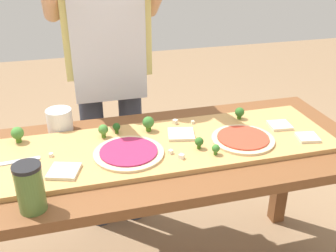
# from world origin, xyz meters

# --- Properties ---
(prep_table) EXTENTS (1.73, 0.69, 0.74)m
(prep_table) POSITION_xyz_m (0.00, 0.00, 0.64)
(prep_table) COLOR brown
(prep_table) RESTS_ON ground
(cutting_board) EXTENTS (1.49, 0.42, 0.02)m
(cutting_board) POSITION_xyz_m (-0.00, 0.00, 0.75)
(cutting_board) COLOR tan
(cutting_board) RESTS_ON prep_table
(pizza_whole_beet_magenta) EXTENTS (0.27, 0.27, 0.02)m
(pizza_whole_beet_magenta) POSITION_xyz_m (-0.09, -0.05, 0.77)
(pizza_whole_beet_magenta) COLOR beige
(pizza_whole_beet_magenta) RESTS_ON cutting_board
(pizza_whole_tomato_red) EXTENTS (0.25, 0.25, 0.02)m
(pizza_whole_tomato_red) POSITION_xyz_m (0.37, -0.06, 0.77)
(pizza_whole_tomato_red) COLOR beige
(pizza_whole_tomato_red) RESTS_ON cutting_board
(pizza_slice_far_left) EXTENTS (0.13, 0.13, 0.01)m
(pizza_slice_far_left) POSITION_xyz_m (0.14, 0.05, 0.77)
(pizza_slice_far_left) COLOR beige
(pizza_slice_far_left) RESTS_ON cutting_board
(pizza_slice_center) EXTENTS (0.13, 0.13, 0.01)m
(pizza_slice_center) POSITION_xyz_m (-0.33, -0.11, 0.77)
(pizza_slice_center) COLOR beige
(pizza_slice_center) RESTS_ON cutting_board
(pizza_slice_near_right) EXTENTS (0.10, 0.10, 0.01)m
(pizza_slice_near_right) POSITION_xyz_m (0.63, -0.11, 0.77)
(pizza_slice_near_right) COLOR beige
(pizza_slice_near_right) RESTS_ON cutting_board
(pizza_slice_near_left) EXTENTS (0.10, 0.10, 0.01)m
(pizza_slice_near_left) POSITION_xyz_m (0.58, 0.02, 0.77)
(pizza_slice_near_left) COLOR beige
(pizza_slice_near_left) RESTS_ON cutting_board
(broccoli_floret_front_right) EXTENTS (0.03, 0.03, 0.05)m
(broccoli_floret_front_right) POSITION_xyz_m (0.18, -0.07, 0.79)
(broccoli_floret_front_right) COLOR #366618
(broccoli_floret_front_right) RESTS_ON cutting_board
(broccoli_floret_center_left) EXTENTS (0.05, 0.05, 0.07)m
(broccoli_floret_center_left) POSITION_xyz_m (-0.50, 0.16, 0.80)
(broccoli_floret_center_left) COLOR #487A23
(broccoli_floret_center_left) RESTS_ON cutting_board
(broccoli_floret_front_left) EXTENTS (0.03, 0.03, 0.05)m
(broccoli_floret_front_left) POSITION_xyz_m (-0.11, 0.14, 0.79)
(broccoli_floret_front_left) COLOR #2C5915
(broccoli_floret_front_left) RESTS_ON cutting_board
(broccoli_floret_front_mid) EXTENTS (0.03, 0.03, 0.04)m
(broccoli_floret_front_mid) POSITION_xyz_m (0.22, -0.13, 0.79)
(broccoli_floret_front_mid) COLOR #3F7220
(broccoli_floret_front_mid) RESTS_ON cutting_board
(broccoli_floret_back_left) EXTENTS (0.05, 0.05, 0.06)m
(broccoli_floret_back_left) POSITION_xyz_m (0.02, 0.13, 0.80)
(broccoli_floret_back_left) COLOR #3F7220
(broccoli_floret_back_left) RESTS_ON cutting_board
(broccoli_floret_back_mid) EXTENTS (0.04, 0.04, 0.06)m
(broccoli_floret_back_mid) POSITION_xyz_m (-0.17, 0.12, 0.80)
(broccoli_floret_back_mid) COLOR #487A23
(broccoli_floret_back_mid) RESTS_ON cutting_board
(broccoli_floret_center_right) EXTENTS (0.04, 0.04, 0.05)m
(broccoli_floret_center_right) POSITION_xyz_m (0.44, 0.14, 0.79)
(broccoli_floret_center_right) COLOR #366618
(broccoli_floret_center_right) RESTS_ON cutting_board
(cheese_crumble_a) EXTENTS (0.02, 0.02, 0.02)m
(cheese_crumble_a) POSITION_xyz_m (0.06, -0.08, 0.77)
(cheese_crumble_a) COLOR silver
(cheese_crumble_a) RESTS_ON cutting_board
(cheese_crumble_b) EXTENTS (0.01, 0.01, 0.01)m
(cheese_crumble_b) POSITION_xyz_m (0.23, 0.14, 0.77)
(cheese_crumble_b) COLOR silver
(cheese_crumble_b) RESTS_ON cutting_board
(cheese_crumble_c) EXTENTS (0.02, 0.02, 0.02)m
(cheese_crumble_c) POSITION_xyz_m (0.09, -0.13, 0.77)
(cheese_crumble_c) COLOR white
(cheese_crumble_c) RESTS_ON cutting_board
(cheese_crumble_d) EXTENTS (0.02, 0.02, 0.02)m
(cheese_crumble_d) POSITION_xyz_m (-0.43, -0.16, 0.77)
(cheese_crumble_d) COLOR white
(cheese_crumble_d) RESTS_ON cutting_board
(cheese_crumble_e) EXTENTS (0.03, 0.03, 0.02)m
(cheese_crumble_e) POSITION_xyz_m (0.15, 0.16, 0.77)
(cheese_crumble_e) COLOR silver
(cheese_crumble_e) RESTS_ON cutting_board
(cheese_crumble_f) EXTENTS (0.02, 0.02, 0.01)m
(cheese_crumble_f) POSITION_xyz_m (-0.37, 0.01, 0.77)
(cheese_crumble_f) COLOR white
(cheese_crumble_f) RESTS_ON cutting_board
(flour_cup) EXTENTS (0.11, 0.11, 0.10)m
(flour_cup) POSITION_xyz_m (-0.34, 0.27, 0.79)
(flour_cup) COLOR white
(flour_cup) RESTS_ON prep_table
(sauce_jar) EXTENTS (0.09, 0.09, 0.16)m
(sauce_jar) POSITION_xyz_m (-0.43, -0.27, 0.82)
(sauce_jar) COLOR #517033
(sauce_jar) RESTS_ON prep_table
(cook_center) EXTENTS (0.54, 0.39, 1.67)m
(cook_center) POSITION_xyz_m (-0.08, 0.54, 1.00)
(cook_center) COLOR #333847
(cook_center) RESTS_ON ground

